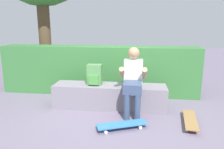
{
  "coord_description": "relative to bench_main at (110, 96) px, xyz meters",
  "views": [
    {
      "loc": [
        0.55,
        -3.6,
        1.61
      ],
      "look_at": [
        0.06,
        0.3,
        0.68
      ],
      "focal_mm": 34.16,
      "sensor_mm": 36.0,
      "label": 1
    }
  ],
  "objects": [
    {
      "name": "bench_main",
      "position": [
        0.0,
        0.0,
        0.0
      ],
      "size": [
        2.2,
        0.5,
        0.46
      ],
      "color": "slate",
      "rests_on": "ground"
    },
    {
      "name": "person_skater",
      "position": [
        0.46,
        -0.22,
        0.43
      ],
      "size": [
        0.49,
        0.62,
        1.21
      ],
      "color": "white",
      "rests_on": "ground"
    },
    {
      "name": "ground_plane",
      "position": [
        0.0,
        -0.36,
        -0.23
      ],
      "size": [
        24.0,
        24.0,
        0.0
      ],
      "primitive_type": "plane",
      "color": "slate"
    },
    {
      "name": "backpack_on_bench",
      "position": [
        -0.29,
        -0.01,
        0.42
      ],
      "size": [
        0.28,
        0.23,
        0.4
      ],
      "color": "#51894C",
      "rests_on": "bench_main"
    },
    {
      "name": "hedge_row",
      "position": [
        -0.38,
        0.91,
        0.33
      ],
      "size": [
        4.57,
        0.56,
        1.12
      ],
      "color": "#346F36",
      "rests_on": "ground"
    },
    {
      "name": "skateboard_near_person",
      "position": [
        0.32,
        -0.89,
        -0.15
      ],
      "size": [
        0.82,
        0.49,
        0.09
      ],
      "color": "teal",
      "rests_on": "ground"
    },
    {
      "name": "skateboard_beside_bench",
      "position": [
        1.43,
        -0.57,
        -0.15
      ],
      "size": [
        0.31,
        0.82,
        0.09
      ],
      "color": "olive",
      "rests_on": "ground"
    }
  ]
}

